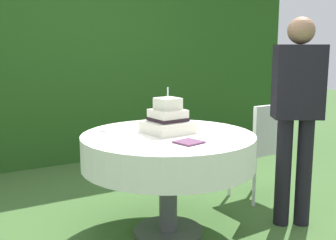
{
  "coord_description": "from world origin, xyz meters",
  "views": [
    {
      "loc": [
        -1.48,
        -2.55,
        1.38
      ],
      "look_at": [
        0.01,
        0.03,
        0.86
      ],
      "focal_mm": 44.37,
      "sensor_mm": 36.0,
      "label": 1
    }
  ],
  "objects": [
    {
      "name": "serving_plate_far",
      "position": [
        -0.12,
        0.46,
        0.76
      ],
      "size": [
        0.14,
        0.14,
        0.01
      ],
      "primitive_type": "cylinder",
      "color": "white",
      "rests_on": "cake_table"
    },
    {
      "name": "standing_person",
      "position": [
        0.92,
        -0.36,
        0.93
      ],
      "size": [
        0.41,
        0.36,
        1.6
      ],
      "color": "black",
      "rests_on": "ground_plane"
    },
    {
      "name": "wedding_cake",
      "position": [
        0.03,
        0.05,
        0.85
      ],
      "size": [
        0.34,
        0.34,
        0.34
      ],
      "color": "silver",
      "rests_on": "cake_table"
    },
    {
      "name": "serving_plate_near",
      "position": [
        -0.32,
        0.34,
        0.76
      ],
      "size": [
        0.13,
        0.13,
        0.01
      ],
      "primitive_type": "cylinder",
      "color": "white",
      "rests_on": "cake_table"
    },
    {
      "name": "foliage_hedge",
      "position": [
        0.0,
        2.4,
        1.29
      ],
      "size": [
        6.41,
        0.4,
        2.59
      ],
      "primitive_type": "cube",
      "color": "#234C19",
      "rests_on": "ground_plane"
    },
    {
      "name": "ground_plane",
      "position": [
        0.0,
        0.0,
        0.0
      ],
      "size": [
        20.0,
        20.0,
        0.0
      ],
      "primitive_type": "plane",
      "color": "#3D602D"
    },
    {
      "name": "garden_chair",
      "position": [
        1.07,
        0.16,
        0.54
      ],
      "size": [
        0.42,
        0.42,
        0.89
      ],
      "color": "white",
      "rests_on": "ground_plane"
    },
    {
      "name": "cake_table",
      "position": [
        0.0,
        0.0,
        0.63
      ],
      "size": [
        1.27,
        1.27,
        0.76
      ],
      "color": "#4C4C51",
      "rests_on": "ground_plane"
    },
    {
      "name": "napkin_stack",
      "position": [
        -0.02,
        -0.31,
        0.76
      ],
      "size": [
        0.19,
        0.19,
        0.01
      ],
      "primitive_type": "cube",
      "rotation": [
        0.0,
        0.0,
        0.22
      ],
      "color": "#603856",
      "rests_on": "cake_table"
    }
  ]
}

